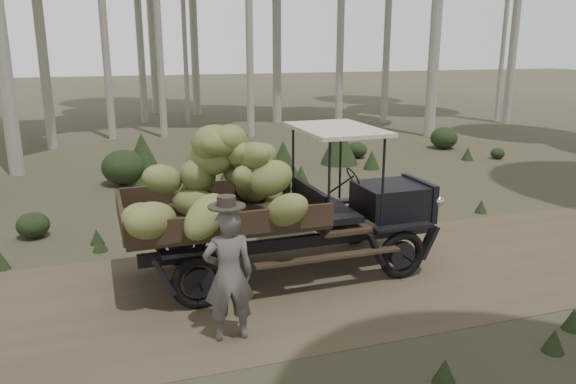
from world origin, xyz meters
name	(u,v)px	position (x,y,z in m)	size (l,w,h in m)	color
ground	(343,278)	(0.00, 0.00, 0.00)	(120.00, 120.00, 0.00)	#473D2B
dirt_track	(343,278)	(0.00, 0.00, 0.00)	(70.00, 4.00, 0.01)	brown
banana_truck	(254,189)	(-1.31, 0.53, 1.45)	(5.27, 2.76, 2.53)	black
farmer	(229,273)	(-2.12, -1.26, 0.89)	(0.65, 0.48, 1.87)	#575450
undergrowth	(245,239)	(-1.39, 0.83, 0.54)	(23.21, 18.57, 1.39)	#233319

